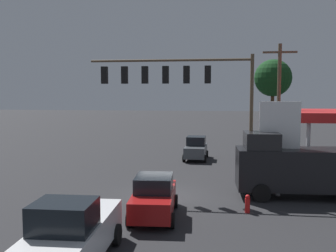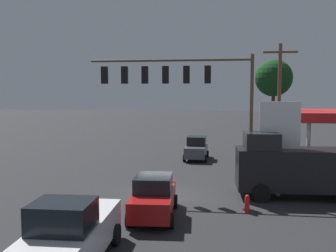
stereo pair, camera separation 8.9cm
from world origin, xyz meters
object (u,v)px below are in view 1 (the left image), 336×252
at_px(price_sign, 279,135).
at_px(pickup_parked, 73,234).
at_px(traffic_signal_assembly, 180,85).
at_px(delivery_truck, 296,167).
at_px(utility_pole, 279,105).
at_px(hatchback_crossing, 196,148).
at_px(street_tree, 273,78).
at_px(fire_hydrant, 247,204).
at_px(sedan_waiting, 154,196).

relative_size(price_sign, pickup_parked, 1.00).
distance_m(traffic_signal_assembly, pickup_parked, 11.52).
distance_m(price_sign, delivery_truck, 1.94).
distance_m(utility_pole, hatchback_crossing, 8.45).
distance_m(traffic_signal_assembly, street_tree, 20.26).
bearing_deg(fire_hydrant, pickup_parked, 46.20).
xyz_separation_m(utility_pole, hatchback_crossing, (6.17, -4.22, -3.94)).
relative_size(utility_pole, delivery_truck, 1.34).
bearing_deg(sedan_waiting, pickup_parked, -22.47).
height_order(price_sign, pickup_parked, price_sign).
height_order(traffic_signal_assembly, hatchback_crossing, traffic_signal_assembly).
height_order(utility_pole, price_sign, utility_pole).
height_order(utility_pole, sedan_waiting, utility_pole).
bearing_deg(traffic_signal_assembly, pickup_parked, 75.72).
relative_size(utility_pole, sedan_waiting, 2.05).
height_order(delivery_truck, street_tree, street_tree).
bearing_deg(hatchback_crossing, delivery_truck, 31.02).
xyz_separation_m(delivery_truck, street_tree, (-1.38, -19.20, 5.53)).
distance_m(sedan_waiting, street_tree, 25.71).
xyz_separation_m(utility_pole, fire_hydrant, (2.91, 9.95, -4.45)).
bearing_deg(traffic_signal_assembly, delivery_truck, 175.20).
height_order(traffic_signal_assembly, street_tree, street_tree).
height_order(hatchback_crossing, street_tree, street_tree).
relative_size(sedan_waiting, hatchback_crossing, 1.17).
relative_size(pickup_parked, fire_hydrant, 5.97).
bearing_deg(delivery_truck, sedan_waiting, 28.38).
height_order(sedan_waiting, fire_hydrant, sedan_waiting).
distance_m(utility_pole, price_sign, 6.91).
height_order(delivery_truck, fire_hydrant, delivery_truck).
bearing_deg(pickup_parked, price_sign, 138.52).
distance_m(hatchback_crossing, delivery_truck, 12.69).
height_order(hatchback_crossing, delivery_truck, delivery_truck).
bearing_deg(street_tree, pickup_parked, 70.11).
bearing_deg(price_sign, delivery_truck, 167.33).
distance_m(price_sign, hatchback_crossing, 12.31).
xyz_separation_m(delivery_truck, fire_hydrant, (2.85, 3.07, -1.26)).
bearing_deg(hatchback_crossing, street_tree, 139.44).
bearing_deg(fire_hydrant, hatchback_crossing, -77.03).
xyz_separation_m(pickup_parked, fire_hydrant, (-6.15, -6.42, -0.67)).
height_order(utility_pole, fire_hydrant, utility_pole).
relative_size(hatchback_crossing, delivery_truck, 0.56).
bearing_deg(pickup_parked, hatchback_crossing, 170.36).
relative_size(utility_pole, street_tree, 1.00).
xyz_separation_m(sedan_waiting, delivery_truck, (-7.19, -4.21, 0.74)).
xyz_separation_m(sedan_waiting, hatchback_crossing, (-1.08, -15.31, -0.00)).
distance_m(traffic_signal_assembly, delivery_truck, 7.88).
bearing_deg(sedan_waiting, hatchback_crossing, 172.47).
relative_size(utility_pole, fire_hydrant, 10.47).
xyz_separation_m(sedan_waiting, fire_hydrant, (-4.34, -1.15, -0.51)).
height_order(pickup_parked, fire_hydrant, pickup_parked).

